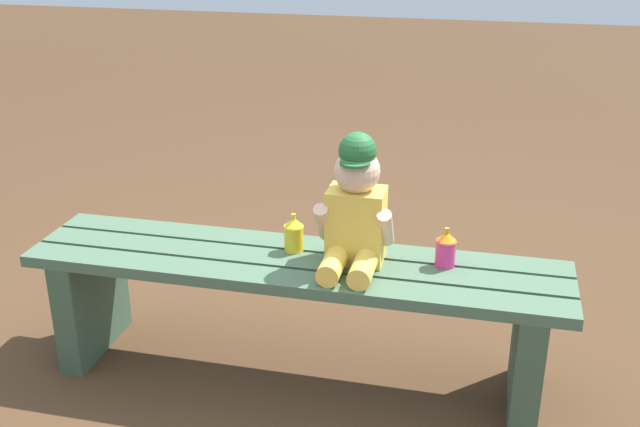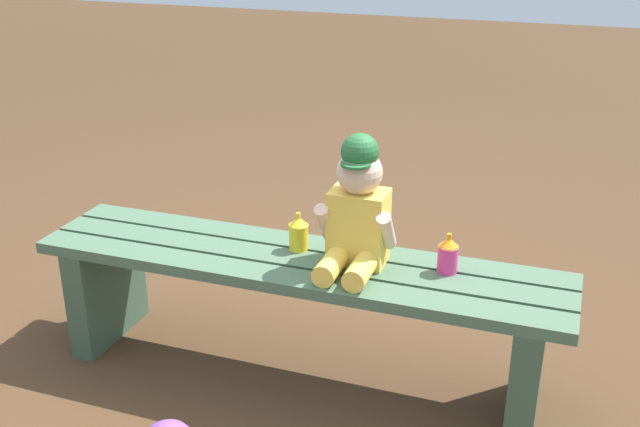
% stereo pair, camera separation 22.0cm
% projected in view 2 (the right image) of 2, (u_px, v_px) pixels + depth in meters
% --- Properties ---
extents(ground_plane, '(16.00, 16.00, 0.00)m').
position_uv_depth(ground_plane, '(299.00, 372.00, 2.50)').
color(ground_plane, '#4C331E').
extents(park_bench, '(1.67, 0.36, 0.42)m').
position_uv_depth(park_bench, '(298.00, 295.00, 2.39)').
color(park_bench, '#47664C').
rests_on(park_bench, ground_plane).
extents(child_figure, '(0.23, 0.27, 0.40)m').
position_uv_depth(child_figure, '(357.00, 210.00, 2.23)').
color(child_figure, '#F2C64C').
rests_on(child_figure, park_bench).
extents(sippy_cup_left, '(0.06, 0.06, 0.12)m').
position_uv_depth(sippy_cup_left, '(298.00, 232.00, 2.38)').
color(sippy_cup_left, yellow).
rests_on(sippy_cup_left, park_bench).
extents(sippy_cup_right, '(0.06, 0.06, 0.12)m').
position_uv_depth(sippy_cup_right, '(448.00, 254.00, 2.23)').
color(sippy_cup_right, '#E5337F').
rests_on(sippy_cup_right, park_bench).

